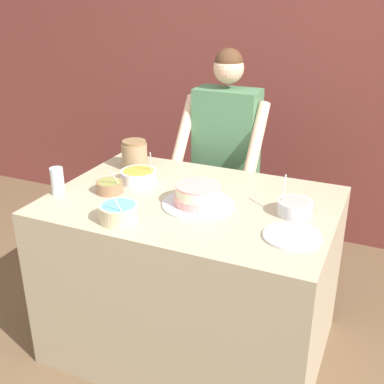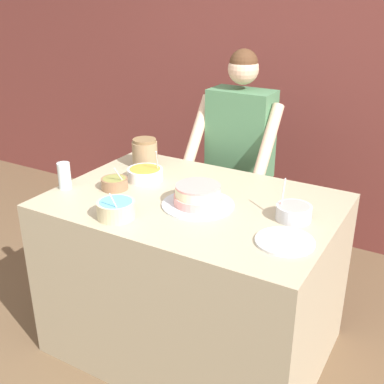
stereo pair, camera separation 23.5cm
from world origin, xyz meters
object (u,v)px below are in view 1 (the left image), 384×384
person_baker (226,149)px  frosting_bowl_pink (295,207)px  frosting_bowl_orange (139,176)px  frosting_bowl_olive (110,186)px  frosting_bowl_blue (119,212)px  ceramic_plate (292,236)px  cake (198,196)px  stoneware_jar (135,155)px  drinking_glass (57,181)px

person_baker → frosting_bowl_pink: size_ratio=8.40×
frosting_bowl_orange → frosting_bowl_olive: 0.20m
frosting_bowl_blue → ceramic_plate: bearing=12.1°
cake → ceramic_plate: size_ratio=1.42×
person_baker → frosting_bowl_blue: (-0.11, -1.13, 0.02)m
person_baker → cake: bearing=-79.1°
person_baker → stoneware_jar: bearing=-128.1°
person_baker → drinking_glass: 1.13m
cake → frosting_bowl_olive: frosting_bowl_olive is taller
frosting_bowl_orange → drinking_glass: frosting_bowl_orange is taller
frosting_bowl_orange → frosting_bowl_blue: (0.16, -0.45, 0.01)m
frosting_bowl_orange → ceramic_plate: bearing=-17.4°
frosting_bowl_orange → drinking_glass: (-0.30, -0.31, 0.03)m
frosting_bowl_pink → drinking_glass: frosting_bowl_pink is taller
person_baker → drinking_glass: (-0.56, -0.98, 0.05)m
cake → frosting_bowl_orange: (-0.42, 0.15, -0.01)m
frosting_bowl_blue → drinking_glass: 0.48m
drinking_glass → ceramic_plate: size_ratio=0.57×
ceramic_plate → stoneware_jar: 1.15m
frosting_bowl_orange → frosting_bowl_olive: size_ratio=1.40×
frosting_bowl_pink → frosting_bowl_blue: (-0.72, -0.39, 0.01)m
frosting_bowl_olive → person_baker: bearing=69.1°
person_baker → frosting_bowl_pink: 0.96m
frosting_bowl_pink → person_baker: bearing=129.9°
frosting_bowl_pink → frosting_bowl_orange: (-0.88, 0.06, -0.00)m
frosting_bowl_orange → frosting_bowl_pink: bearing=-4.0°
frosting_bowl_orange → stoneware_jar: bearing=125.3°
person_baker → frosting_bowl_orange: 0.72m
frosting_bowl_blue → frosting_bowl_orange: bearing=109.0°
cake → frosting_bowl_olive: 0.49m
person_baker → frosting_bowl_olive: bearing=-110.9°
person_baker → ceramic_plate: 1.16m
cake → person_baker: bearing=100.9°
cake → frosting_bowl_pink: frosting_bowl_pink is taller
frosting_bowl_orange → frosting_bowl_blue: size_ratio=1.09×
frosting_bowl_blue → drinking_glass: (-0.45, 0.14, 0.03)m
drinking_glass → frosting_bowl_pink: bearing=12.0°
cake → frosting_bowl_orange: bearing=160.6°
person_baker → ceramic_plate: person_baker is taller
frosting_bowl_orange → drinking_glass: 0.43m
cake → drinking_glass: (-0.72, -0.16, 0.02)m
person_baker → cake: (0.16, -0.82, 0.03)m
drinking_glass → frosting_bowl_olive: bearing=28.4°
frosting_bowl_olive → ceramic_plate: 0.99m
frosting_bowl_olive → drinking_glass: bearing=-151.6°
cake → frosting_bowl_blue: (-0.26, -0.30, -0.00)m
frosting_bowl_olive → drinking_glass: (-0.23, -0.13, 0.04)m
frosting_bowl_orange → frosting_bowl_olive: frosting_bowl_orange is taller
frosting_bowl_orange → stoneware_jar: (-0.13, 0.18, 0.05)m
frosting_bowl_olive → stoneware_jar: (-0.06, 0.36, 0.05)m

